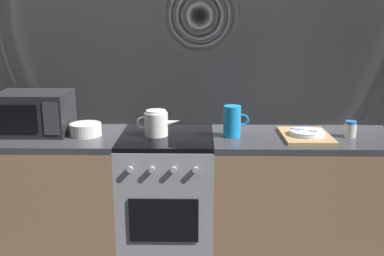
% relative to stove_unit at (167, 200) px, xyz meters
% --- Properties ---
extents(back_wall, '(3.60, 0.05, 2.40)m').
position_rel_stove_unit_xyz_m(back_wall, '(0.00, 0.32, 0.75)').
color(back_wall, gray).
rests_on(back_wall, ground_plane).
extents(counter_left, '(1.20, 0.60, 0.90)m').
position_rel_stove_unit_xyz_m(counter_left, '(-0.90, 0.00, 0.00)').
color(counter_left, '#997251').
rests_on(counter_left, ground_plane).
extents(stove_unit, '(0.60, 0.63, 0.90)m').
position_rel_stove_unit_xyz_m(stove_unit, '(0.00, 0.00, 0.00)').
color(stove_unit, '#9E9EA3').
rests_on(stove_unit, ground_plane).
extents(counter_right, '(1.20, 0.60, 0.90)m').
position_rel_stove_unit_xyz_m(counter_right, '(0.90, 0.00, 0.00)').
color(counter_right, '#997251').
rests_on(counter_right, ground_plane).
extents(microwave, '(0.46, 0.35, 0.27)m').
position_rel_stove_unit_xyz_m(microwave, '(-0.87, 0.05, 0.59)').
color(microwave, black).
rests_on(microwave, counter_left).
extents(kettle, '(0.28, 0.15, 0.17)m').
position_rel_stove_unit_xyz_m(kettle, '(-0.06, -0.00, 0.53)').
color(kettle, white).
rests_on(kettle, stove_unit).
extents(mixing_bowl, '(0.20, 0.20, 0.08)m').
position_rel_stove_unit_xyz_m(mixing_bowl, '(-0.52, -0.01, 0.49)').
color(mixing_bowl, silver).
rests_on(mixing_bowl, counter_left).
extents(pitcher, '(0.16, 0.11, 0.20)m').
position_rel_stove_unit_xyz_m(pitcher, '(0.42, -0.02, 0.55)').
color(pitcher, '#198CD8').
rests_on(pitcher, counter_right).
extents(dish_pile, '(0.30, 0.40, 0.06)m').
position_rel_stove_unit_xyz_m(dish_pile, '(0.89, -0.03, 0.47)').
color(dish_pile, tan).
rests_on(dish_pile, counter_right).
extents(spice_jar, '(0.08, 0.08, 0.10)m').
position_rel_stove_unit_xyz_m(spice_jar, '(1.17, -0.02, 0.50)').
color(spice_jar, silver).
rests_on(spice_jar, counter_right).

